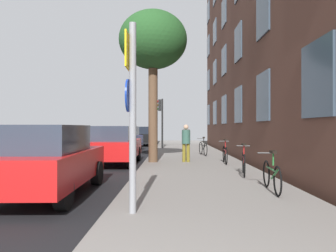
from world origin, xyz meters
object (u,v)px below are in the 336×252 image
tree_near (153,42)px  pedestrian_0 (186,141)px  car_3 (145,136)px  bicycle_2 (225,154)px  bicycle_0 (272,175)px  pedestrian_1 (186,138)px  bicycle_3 (203,148)px  sign_post (131,104)px  car_0 (48,160)px  car_1 (114,145)px  traffic_light (161,114)px  car_2 (125,139)px  bicycle_1 (244,163)px

tree_near → pedestrian_0: bearing=-0.5°
tree_near → car_3: 14.74m
bicycle_2 → bicycle_0: bearing=-88.9°
pedestrian_1 → bicycle_2: bearing=-66.6°
bicycle_3 → pedestrian_0: pedestrian_0 is taller
sign_post → bicycle_3: size_ratio=2.01×
bicycle_3 → car_0: 10.35m
bicycle_2 → car_1: 4.63m
car_0 → tree_near: bearing=71.5°
bicycle_3 → pedestrian_0: bearing=-107.9°
car_0 → traffic_light: bearing=82.1°
traffic_light → pedestrian_0: size_ratio=2.20×
traffic_light → car_3: bearing=106.7°
bicycle_3 → car_1: (-4.08, -3.17, 0.35)m
pedestrian_1 → car_1: size_ratio=0.37×
bicycle_0 → pedestrian_0: bearing=105.3°
pedestrian_0 → traffic_light: bearing=98.8°
car_0 → car_1: 6.16m
pedestrian_0 → car_0: (-3.44, -6.10, -0.18)m
pedestrian_0 → car_0: 7.01m
traffic_light → pedestrian_1: 6.42m
car_3 → bicycle_3: bearing=-69.9°
traffic_light → bicycle_2: 9.99m
bicycle_2 → pedestrian_0: bearing=161.7°
bicycle_3 → pedestrian_1: pedestrian_1 is taller
bicycle_3 → bicycle_2: bearing=-82.2°
bicycle_3 → car_2: 5.89m
sign_post → car_0: 3.04m
sign_post → car_3: 22.05m
traffic_light → bicycle_1: traffic_light is taller
sign_post → pedestrian_1: sign_post is taller
car_1 → car_3: (0.12, 13.97, -0.00)m
tree_near → bicycle_3: size_ratio=3.94×
bicycle_3 → car_1: bearing=-142.1°
car_2 → bicycle_1: bearing=-63.9°
bicycle_0 → bicycle_2: bearing=91.1°
tree_near → car_1: (-1.64, 0.03, -4.34)m
bicycle_1 → bicycle_0: bearing=-88.3°
bicycle_3 → pedestrian_0: (-1.04, -3.22, 0.52)m
pedestrian_1 → car_1: (-3.17, -2.73, -0.18)m
car_1 → car_3: same height
car_2 → bicycle_0: bearing=-68.1°
traffic_light → car_3: (-1.55, 5.18, -1.65)m
traffic_light → car_1: traffic_light is taller
traffic_light → tree_near: bearing=-90.2°
bicycle_0 → car_0: 5.12m
car_3 → car_1: bearing=-90.5°
bicycle_3 → car_0: (-4.48, -9.32, 0.35)m
bicycle_0 → bicycle_2: (-0.11, 5.59, 0.02)m
tree_near → bicycle_3: (2.43, 3.21, -4.69)m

